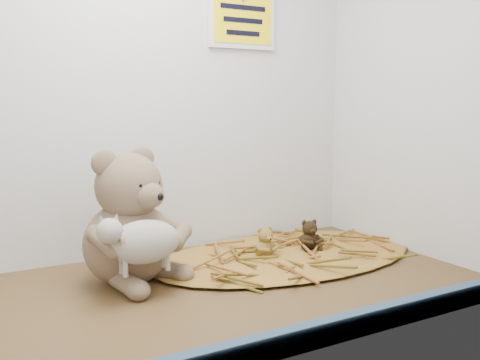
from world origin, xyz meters
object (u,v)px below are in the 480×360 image
main_teddy (128,215)px  mini_teddy_tan (265,241)px  toy_lamb (144,242)px  mini_teddy_brown (309,233)px

main_teddy → mini_teddy_tan: bearing=-27.6°
toy_lamb → mini_teddy_tan: toy_lamb is taller
main_teddy → mini_teddy_brown: 43.74cm
toy_lamb → mini_teddy_tan: (30.53, 7.63, -5.44)cm
main_teddy → mini_teddy_brown: bearing=-26.5°
mini_teddy_tan → mini_teddy_brown: (12.35, 0.08, 0.13)cm
toy_lamb → main_teddy: bearing=90.0°
toy_lamb → mini_teddy_tan: bearing=14.0°
mini_teddy_tan → mini_teddy_brown: bearing=0.1°
mini_teddy_brown → toy_lamb: bearing=-159.2°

